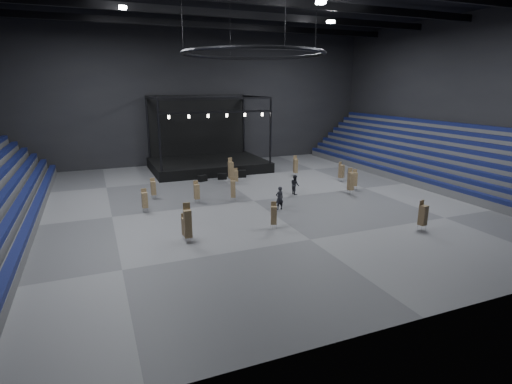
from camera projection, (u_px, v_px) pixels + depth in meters
name	position (u px, v px, depth m)	size (l,w,h in m)	color
floor	(254.00, 201.00, 37.16)	(50.00, 50.00, 0.00)	#565659
wall_back	(195.00, 96.00, 53.62)	(50.00, 0.20, 18.00)	black
wall_front	(448.00, 121.00, 16.07)	(50.00, 0.20, 18.00)	black
wall_right	(463.00, 99.00, 44.01)	(0.20, 42.00, 18.00)	black
bleachers_right	(441.00, 165.00, 45.12)	(7.20, 40.00, 6.40)	#49494C
stage	(207.00, 157.00, 51.30)	(14.00, 10.00, 9.20)	black
truss_ring	(253.00, 54.00, 33.81)	(12.30, 12.30, 5.15)	black
roof_girders	(253.00, 0.00, 32.73)	(49.00, 30.35, 0.70)	black
flight_case_left	(202.00, 178.00, 44.67)	(1.02, 0.51, 0.68)	black
flight_case_mid	(222.00, 176.00, 45.59)	(1.04, 0.52, 0.69)	black
flight_case_right	(240.00, 174.00, 46.59)	(1.27, 0.64, 0.85)	black
chair_stack_0	(145.00, 200.00, 33.61)	(0.48, 0.48, 2.02)	silver
chair_stack_1	(185.00, 226.00, 27.53)	(0.46, 0.46, 1.89)	silver
chair_stack_2	(423.00, 215.00, 29.28)	(0.61, 0.61, 2.28)	silver
chair_stack_3	(197.00, 191.00, 36.25)	(0.48, 0.48, 2.06)	silver
chair_stack_4	(296.00, 166.00, 47.15)	(0.50, 0.50, 2.43)	silver
chair_stack_5	(274.00, 215.00, 29.69)	(0.55, 0.55, 2.06)	silver
chair_stack_6	(355.00, 179.00, 41.02)	(0.57, 0.57, 2.10)	silver
chair_stack_7	(233.00, 189.00, 36.83)	(0.53, 0.53, 2.31)	silver
chair_stack_8	(351.00, 181.00, 39.17)	(0.52, 0.52, 2.59)	silver
chair_stack_9	(341.00, 171.00, 44.46)	(0.67, 0.67, 2.20)	silver
chair_stack_10	(188.00, 223.00, 26.85)	(0.53, 0.53, 2.81)	silver
chair_stack_11	(153.00, 188.00, 37.63)	(0.45, 0.45, 1.98)	silver
chair_stack_12	(231.00, 170.00, 44.15)	(0.54, 0.54, 2.72)	silver
chair_stack_13	(236.00, 176.00, 43.12)	(0.48, 0.48, 1.78)	silver
man_center	(280.00, 198.00, 34.29)	(0.74, 0.49, 2.04)	black
crew_member	(295.00, 185.00, 39.19)	(0.94, 0.73, 1.94)	black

